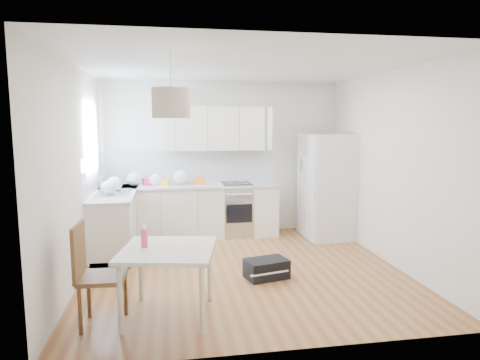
% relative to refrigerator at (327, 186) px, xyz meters
% --- Properties ---
extents(floor, '(4.20, 4.20, 0.00)m').
position_rel_refrigerator_xyz_m(floor, '(-1.73, -1.44, -0.89)').
color(floor, brown).
rests_on(floor, ground).
extents(ceiling, '(4.20, 4.20, 0.00)m').
position_rel_refrigerator_xyz_m(ceiling, '(-1.73, -1.44, 1.81)').
color(ceiling, white).
rests_on(ceiling, wall_back).
extents(wall_back, '(4.20, 0.00, 4.20)m').
position_rel_refrigerator_xyz_m(wall_back, '(-1.73, 0.66, 0.46)').
color(wall_back, silver).
rests_on(wall_back, floor).
extents(wall_left, '(0.00, 4.20, 4.20)m').
position_rel_refrigerator_xyz_m(wall_left, '(-3.83, -1.44, 0.46)').
color(wall_left, silver).
rests_on(wall_left, floor).
extents(wall_right, '(0.00, 4.20, 4.20)m').
position_rel_refrigerator_xyz_m(wall_right, '(0.37, -1.44, 0.46)').
color(wall_right, silver).
rests_on(wall_right, floor).
extents(window_glassblock, '(0.02, 1.00, 1.00)m').
position_rel_refrigerator_xyz_m(window_glassblock, '(-3.82, -0.29, 0.86)').
color(window_glassblock, '#BFE0F9').
rests_on(window_glassblock, wall_left).
extents(cabinets_back, '(3.00, 0.60, 0.88)m').
position_rel_refrigerator_xyz_m(cabinets_back, '(-2.33, 0.36, -0.45)').
color(cabinets_back, silver).
rests_on(cabinets_back, floor).
extents(cabinets_left, '(0.60, 1.80, 0.88)m').
position_rel_refrigerator_xyz_m(cabinets_left, '(-3.53, -0.24, -0.45)').
color(cabinets_left, silver).
rests_on(cabinets_left, floor).
extents(counter_back, '(3.02, 0.64, 0.04)m').
position_rel_refrigerator_xyz_m(counter_back, '(-2.33, 0.36, 0.01)').
color(counter_back, '#B7B9BC').
rests_on(counter_back, cabinets_back).
extents(counter_left, '(0.64, 1.82, 0.04)m').
position_rel_refrigerator_xyz_m(counter_left, '(-3.53, -0.24, 0.01)').
color(counter_left, '#B7B9BC').
rests_on(counter_left, cabinets_left).
extents(backsplash_back, '(3.00, 0.01, 0.58)m').
position_rel_refrigerator_xyz_m(backsplash_back, '(-2.33, 0.65, 0.32)').
color(backsplash_back, silver).
rests_on(backsplash_back, wall_back).
extents(backsplash_left, '(0.01, 1.80, 0.58)m').
position_rel_refrigerator_xyz_m(backsplash_left, '(-3.83, -0.24, 0.32)').
color(backsplash_left, silver).
rests_on(backsplash_left, wall_left).
extents(upper_cabinets, '(1.70, 0.32, 0.75)m').
position_rel_refrigerator_xyz_m(upper_cabinets, '(-1.88, 0.50, 0.98)').
color(upper_cabinets, silver).
rests_on(upper_cabinets, wall_back).
extents(range_oven, '(0.50, 0.61, 0.88)m').
position_rel_refrigerator_xyz_m(range_oven, '(-1.53, 0.36, -0.45)').
color(range_oven, '#BBBDC0').
rests_on(range_oven, floor).
extents(sink, '(0.50, 0.80, 0.16)m').
position_rel_refrigerator_xyz_m(sink, '(-3.53, -0.29, 0.02)').
color(sink, '#BBBDC0').
rests_on(sink, counter_left).
extents(refrigerator, '(0.88, 0.92, 1.79)m').
position_rel_refrigerator_xyz_m(refrigerator, '(0.00, 0.00, 0.00)').
color(refrigerator, silver).
rests_on(refrigerator, floor).
extents(dining_table, '(1.07, 1.07, 0.72)m').
position_rel_refrigerator_xyz_m(dining_table, '(-2.73, -2.68, -0.25)').
color(dining_table, beige).
rests_on(dining_table, floor).
extents(dining_chair, '(0.45, 0.45, 1.02)m').
position_rel_refrigerator_xyz_m(dining_chair, '(-3.36, -2.77, -0.38)').
color(dining_chair, '#472C15').
rests_on(dining_chair, floor).
extents(drink_bottle, '(0.08, 0.08, 0.23)m').
position_rel_refrigerator_xyz_m(drink_bottle, '(-2.96, -2.60, -0.06)').
color(drink_bottle, '#DF3E75').
rests_on(drink_bottle, dining_table).
extents(gym_bag, '(0.59, 0.46, 0.24)m').
position_rel_refrigerator_xyz_m(gym_bag, '(-1.49, -1.79, -0.77)').
color(gym_bag, black).
rests_on(gym_bag, floor).
extents(pendant_lamp, '(0.45, 0.45, 0.30)m').
position_rel_refrigerator_xyz_m(pendant_lamp, '(-2.66, -2.52, 1.29)').
color(pendant_lamp, beige).
rests_on(pendant_lamp, ceiling).
extents(grocery_bag_a, '(0.26, 0.22, 0.23)m').
position_rel_refrigerator_xyz_m(grocery_bag_a, '(-3.27, 0.39, 0.14)').
color(grocery_bag_a, silver).
rests_on(grocery_bag_a, counter_back).
extents(grocery_bag_b, '(0.22, 0.19, 0.20)m').
position_rel_refrigerator_xyz_m(grocery_bag_b, '(-2.91, 0.34, 0.13)').
color(grocery_bag_b, silver).
rests_on(grocery_bag_b, counter_back).
extents(grocery_bag_c, '(0.28, 0.24, 0.25)m').
position_rel_refrigerator_xyz_m(grocery_bag_c, '(-2.48, 0.40, 0.15)').
color(grocery_bag_c, silver).
rests_on(grocery_bag_c, counter_back).
extents(grocery_bag_d, '(0.24, 0.20, 0.22)m').
position_rel_refrigerator_xyz_m(grocery_bag_d, '(-3.54, -0.05, 0.13)').
color(grocery_bag_d, silver).
rests_on(grocery_bag_d, counter_back).
extents(grocery_bag_e, '(0.23, 0.19, 0.20)m').
position_rel_refrigerator_xyz_m(grocery_bag_e, '(-3.59, -0.39, 0.13)').
color(grocery_bag_e, silver).
rests_on(grocery_bag_e, counter_left).
extents(snack_orange, '(0.18, 0.13, 0.11)m').
position_rel_refrigerator_xyz_m(snack_orange, '(-2.19, 0.37, 0.08)').
color(snack_orange, orange).
rests_on(snack_orange, counter_back).
extents(snack_yellow, '(0.18, 0.14, 0.11)m').
position_rel_refrigerator_xyz_m(snack_yellow, '(-2.78, 0.32, 0.08)').
color(snack_yellow, yellow).
rests_on(snack_yellow, counter_back).
extents(snack_red, '(0.18, 0.14, 0.11)m').
position_rel_refrigerator_xyz_m(snack_red, '(-3.06, 0.45, 0.08)').
color(snack_red, red).
rests_on(snack_red, counter_back).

